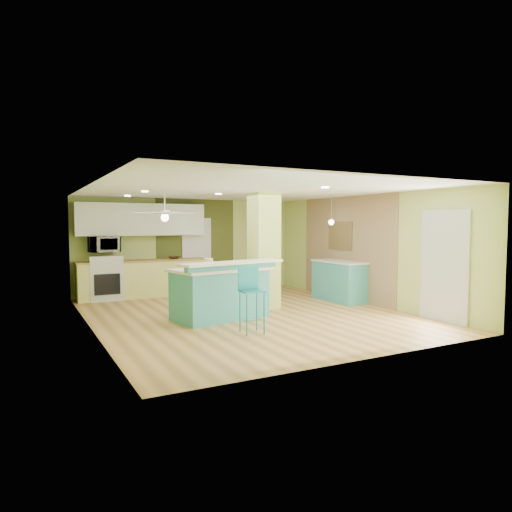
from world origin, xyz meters
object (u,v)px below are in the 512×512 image
(canister, at_px, (209,263))
(bar_stool, at_px, (250,289))
(side_counter, at_px, (339,281))
(fruit_bowl, at_px, (174,258))
(peninsula, at_px, (221,292))

(canister, bearing_deg, bar_stool, -80.74)
(side_counter, bearing_deg, fruit_bowl, 140.65)
(peninsula, relative_size, side_counter, 1.47)
(bar_stool, height_order, fruit_bowl, bar_stool)
(peninsula, xyz_separation_m, bar_stool, (-0.00, -1.26, 0.22))
(peninsula, relative_size, canister, 11.58)
(peninsula, height_order, side_counter, peninsula)
(fruit_bowl, bearing_deg, peninsula, -91.92)
(bar_stool, bearing_deg, fruit_bowl, 93.31)
(peninsula, bearing_deg, fruit_bowl, 76.74)
(peninsula, distance_m, side_counter, 3.40)
(peninsula, xyz_separation_m, fruit_bowl, (0.11, 3.26, 0.45))
(side_counter, xyz_separation_m, canister, (-3.56, -0.53, 0.60))
(bar_stool, relative_size, canister, 5.93)
(bar_stool, bearing_deg, canister, 103.96)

